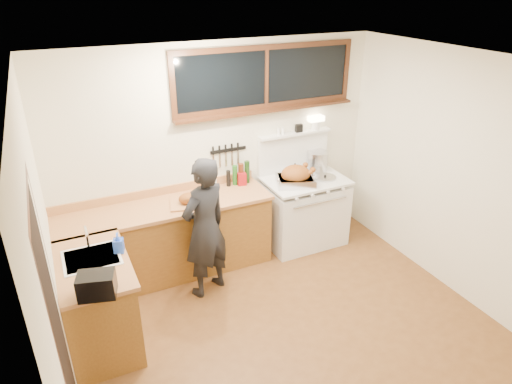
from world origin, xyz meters
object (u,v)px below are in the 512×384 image
man (205,228)px  cutting_board (189,200)px  vintage_stove (303,209)px  roast_turkey (296,177)px

man → cutting_board: size_ratio=3.29×
vintage_stove → man: (-1.51, -0.47, 0.33)m
vintage_stove → roast_turkey: (-0.19, -0.10, 0.53)m
roast_turkey → vintage_stove: bearing=27.4°
vintage_stove → man: vintage_stove is taller
vintage_stove → cutting_board: (-1.54, -0.06, 0.49)m
man → roast_turkey: man is taller
vintage_stove → cutting_board: size_ratio=3.31×
man → cutting_board: 0.44m
cutting_board → roast_turkey: size_ratio=0.88×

